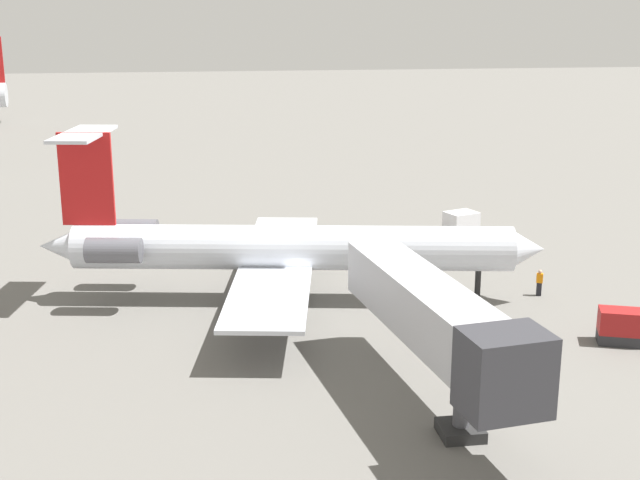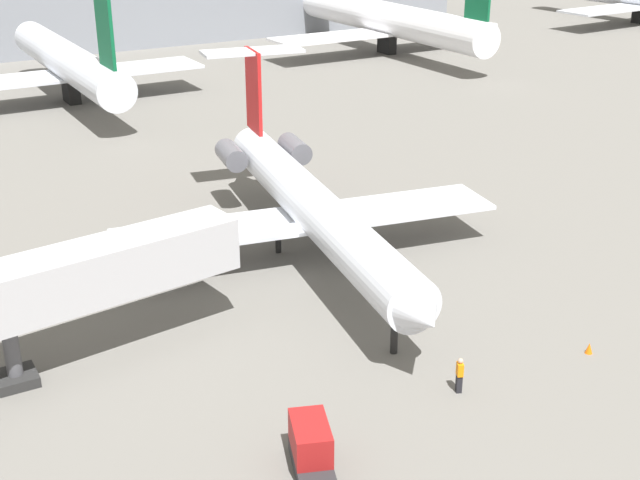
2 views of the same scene
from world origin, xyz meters
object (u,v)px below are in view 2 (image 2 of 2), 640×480
jet_bridge (55,285)px  parked_airliner_east_mid (388,20)px  regional_jet (309,201)px  parked_airliner_centre (68,62)px  ground_crew_marshaller (459,375)px  baggage_tug_lead (312,453)px  traffic_cone_near (589,348)px

jet_bridge → parked_airliner_east_mid: (56.77, 57.22, 0.10)m
regional_jet → parked_airliner_centre: 45.46m
ground_crew_marshaller → jet_bridge: bearing=143.5°
jet_bridge → parked_airliner_east_mid: 80.60m
jet_bridge → parked_airliner_centre: bearing=74.7°
parked_airliner_centre → ground_crew_marshaller: bearing=-89.4°
baggage_tug_lead → parked_airliner_centre: 63.80m
regional_jet → jet_bridge: 17.02m
regional_jet → ground_crew_marshaller: regional_jet is taller
regional_jet → traffic_cone_near: (5.97, -16.78, -3.19)m
parked_airliner_centre → parked_airliner_east_mid: bearing=8.3°
jet_bridge → regional_jet: bearing=19.0°
regional_jet → parked_airliner_centre: (-2.17, 45.41, 0.65)m
regional_jet → parked_airliner_east_mid: parked_airliner_east_mid is taller
baggage_tug_lead → traffic_cone_near: (15.82, 1.07, -0.56)m
baggage_tug_lead → parked_airliner_east_mid: bearing=54.0°
jet_bridge → traffic_cone_near: 25.07m
regional_jet → parked_airliner_centre: size_ratio=0.96×
ground_crew_marshaller → parked_airliner_centre: parked_airliner_centre is taller
jet_bridge → baggage_tug_lead: bearing=-63.2°
jet_bridge → ground_crew_marshaller: 18.42m
parked_airliner_centre → baggage_tug_lead: bearing=-96.9°
parked_airliner_centre → traffic_cone_near: bearing=-82.5°
ground_crew_marshaller → parked_airliner_centre: bearing=90.6°
jet_bridge → traffic_cone_near: jet_bridge is taller
parked_airliner_centre → parked_airliner_east_mid: parked_airliner_east_mid is taller
baggage_tug_lead → regional_jet: bearing=61.1°
regional_jet → baggage_tug_lead: (-9.86, -17.85, -2.63)m
ground_crew_marshaller → baggage_tug_lead: bearing=-169.5°
regional_jet → parked_airliner_east_mid: bearing=51.8°
regional_jet → jet_bridge: (-16.08, -5.53, 0.77)m
regional_jet → baggage_tug_lead: 20.56m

